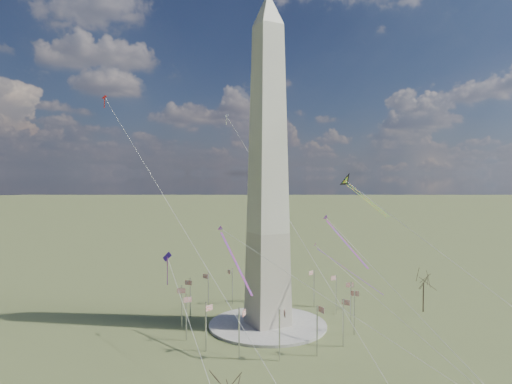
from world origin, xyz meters
name	(u,v)px	position (x,y,z in m)	size (l,w,h in m)	color
ground	(268,326)	(0.00, 0.00, 0.00)	(2000.00, 2000.00, 0.00)	brown
plaza	(268,325)	(0.00, 0.00, 0.40)	(36.00, 36.00, 0.80)	beige
washington_monument	(268,169)	(0.00, 0.00, 47.95)	(15.56, 15.56, 100.00)	#B8B49A
flagpole_ring	(268,302)	(0.00, 0.00, 7.27)	(54.40, 54.40, 13.00)	silver
tree_near	(424,281)	(53.60, -11.65, 10.55)	(8.45, 8.45, 14.79)	#483F2C
kite_delta_black	(348,183)	(36.08, 6.65, 43.27)	(10.51, 18.13, 14.86)	black
kite_diamond_purple	(167,260)	(-30.03, 4.38, 22.23)	(1.82, 3.14, 9.70)	navy
kite_streamer_left	(340,235)	(16.20, -14.28, 28.61)	(1.81, 19.25, 13.22)	#F32644
kite_streamer_mid	(230,250)	(-15.42, -6.48, 25.53)	(2.18, 22.47, 15.42)	#F32644
kite_streamer_right	(337,262)	(31.23, 6.29, 15.87)	(17.02, 19.38, 16.75)	#F32644
kite_small_red	(104,98)	(-42.41, 29.64, 70.30)	(1.49, 1.33, 4.03)	red
kite_small_white	(226,117)	(5.17, 42.55, 68.71)	(1.09, 1.83, 4.34)	white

